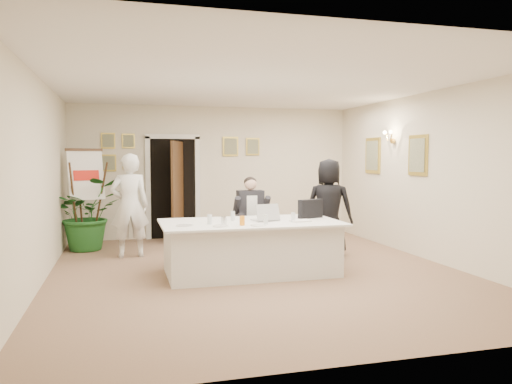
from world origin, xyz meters
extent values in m
plane|color=brown|center=(0.00, 0.00, 0.00)|extent=(7.00, 7.00, 0.00)
cube|color=white|center=(0.00, 0.00, 2.80)|extent=(6.00, 7.00, 0.02)
cube|color=beige|center=(0.00, 3.50, 1.40)|extent=(6.00, 0.10, 2.80)
cube|color=beige|center=(0.00, -3.50, 1.40)|extent=(6.00, 0.10, 2.80)
cube|color=beige|center=(-3.00, 0.00, 1.40)|extent=(0.10, 7.00, 2.80)
cube|color=beige|center=(3.00, 0.00, 1.40)|extent=(0.10, 7.00, 2.80)
cube|color=black|center=(-0.90, 3.47, 1.05)|extent=(0.92, 0.06, 2.10)
cube|color=white|center=(-1.42, 3.44, 1.05)|extent=(0.10, 0.06, 2.20)
cube|color=white|center=(-0.38, 3.44, 1.05)|extent=(0.10, 0.06, 2.20)
cube|color=#342210|center=(-0.85, 3.05, 1.03)|extent=(0.33, 0.81, 2.02)
cube|color=silver|center=(-0.12, -0.12, 0.38)|extent=(2.43, 1.22, 0.75)
cube|color=silver|center=(-0.12, -0.12, 0.76)|extent=(2.61, 1.40, 0.03)
cube|color=white|center=(-2.61, 2.38, 1.39)|extent=(0.66, 0.41, 0.90)
imported|color=silver|center=(-1.82, 1.60, 0.89)|extent=(0.68, 0.47, 1.78)
imported|color=black|center=(1.56, 0.90, 0.85)|extent=(0.99, 0.90, 1.69)
imported|color=#1C551E|center=(-2.57, 2.50, 0.67)|extent=(1.55, 1.48, 1.35)
cube|color=black|center=(0.88, 0.04, 0.92)|extent=(0.43, 0.24, 0.29)
cube|color=white|center=(0.57, -0.35, 0.79)|extent=(0.29, 0.21, 0.03)
cylinder|color=white|center=(-1.12, -0.38, 0.78)|extent=(0.25, 0.25, 0.01)
cylinder|color=white|center=(-0.65, -0.55, 0.78)|extent=(0.27, 0.27, 0.01)
cylinder|color=white|center=(-0.14, -0.60, 0.78)|extent=(0.25, 0.25, 0.01)
cylinder|color=silver|center=(-0.75, -0.27, 0.84)|extent=(0.08, 0.08, 0.14)
cylinder|color=silver|center=(0.00, -0.48, 0.84)|extent=(0.08, 0.08, 0.14)
cylinder|color=silver|center=(0.46, -0.36, 0.84)|extent=(0.07, 0.07, 0.14)
cylinder|color=silver|center=(-0.35, 0.05, 0.84)|extent=(0.08, 0.08, 0.14)
cylinder|color=orange|center=(-0.34, -0.51, 0.84)|extent=(0.09, 0.09, 0.13)
cylinder|color=silver|center=(-0.56, -0.32, 0.83)|extent=(0.09, 0.09, 0.11)
camera|label=1|loc=(-1.92, -7.16, 1.72)|focal=35.00mm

